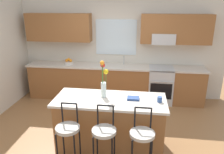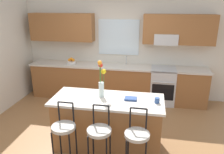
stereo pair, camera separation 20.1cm
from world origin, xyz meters
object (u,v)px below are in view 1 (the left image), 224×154
(oven_range, at_px, (160,85))
(bar_stool_far, at_px, (142,137))
(bar_stool_middle, at_px, (104,134))
(flower_vase, at_px, (104,81))
(mug_ceramic, at_px, (160,99))
(cookbook, at_px, (133,98))
(bar_stool_near, at_px, (68,131))
(kitchen_island, at_px, (110,123))
(fruit_bowl_oranges, at_px, (69,62))

(oven_range, height_order, bar_stool_far, bar_stool_far)
(bar_stool_far, bearing_deg, oven_range, 80.17)
(oven_range, bearing_deg, bar_stool_middle, -110.90)
(flower_vase, relative_size, mug_ceramic, 7.16)
(cookbook, bearing_deg, mug_ceramic, -7.02)
(bar_stool_middle, bearing_deg, bar_stool_near, 180.00)
(bar_stool_near, height_order, cookbook, bar_stool_near)
(bar_stool_near, relative_size, mug_ceramic, 11.58)
(bar_stool_middle, height_order, bar_stool_far, same)
(oven_range, height_order, kitchen_island, same)
(bar_stool_near, distance_m, mug_ceramic, 1.53)
(bar_stool_near, height_order, bar_stool_far, same)
(kitchen_island, relative_size, flower_vase, 2.91)
(bar_stool_middle, xyz_separation_m, cookbook, (0.39, 0.65, 0.30))
(cookbook, xyz_separation_m, fruit_bowl_oranges, (-1.78, 2.02, 0.04))
(mug_ceramic, distance_m, cookbook, 0.43)
(flower_vase, height_order, fruit_bowl_oranges, flower_vase)
(bar_stool_middle, bearing_deg, kitchen_island, 90.00)
(flower_vase, bearing_deg, fruit_bowl_oranges, 122.71)
(bar_stool_near, bearing_deg, flower_vase, 57.46)
(bar_stool_middle, distance_m, cookbook, 0.81)
(kitchen_island, relative_size, mug_ceramic, 20.88)
(oven_range, xyz_separation_m, bar_stool_middle, (-1.01, -2.64, 0.18))
(oven_range, relative_size, bar_stool_near, 0.88)
(mug_ceramic, distance_m, fruit_bowl_oranges, 3.03)
(bar_stool_far, bearing_deg, fruit_bowl_oranges, 126.07)
(bar_stool_far, distance_m, flower_vase, 1.11)
(bar_stool_near, relative_size, bar_stool_far, 1.00)
(mug_ceramic, height_order, cookbook, mug_ceramic)
(bar_stool_middle, bearing_deg, bar_stool_far, 0.00)
(oven_range, distance_m, bar_stool_far, 2.68)
(bar_stool_middle, relative_size, cookbook, 5.21)
(kitchen_island, relative_size, bar_stool_middle, 1.80)
(oven_range, xyz_separation_m, cookbook, (-0.62, -1.99, 0.48))
(fruit_bowl_oranges, bearing_deg, bar_stool_near, -72.48)
(flower_vase, bearing_deg, kitchen_island, -32.21)
(mug_ceramic, height_order, fruit_bowl_oranges, fruit_bowl_oranges)
(cookbook, bearing_deg, bar_stool_middle, -120.87)
(bar_stool_near, bearing_deg, cookbook, 34.65)
(bar_stool_far, xyz_separation_m, cookbook, (-0.16, 0.65, 0.30))
(mug_ceramic, relative_size, fruit_bowl_oranges, 0.38)
(fruit_bowl_oranges, bearing_deg, bar_stool_far, -53.93)
(kitchen_island, height_order, bar_stool_far, bar_stool_far)
(bar_stool_middle, bearing_deg, cookbook, 59.13)
(bar_stool_near, bearing_deg, fruit_bowl_oranges, 107.52)
(kitchen_island, relative_size, bar_stool_far, 1.80)
(mug_ceramic, bearing_deg, bar_stool_far, -114.09)
(bar_stool_middle, bearing_deg, fruit_bowl_oranges, 117.56)
(kitchen_island, distance_m, bar_stool_near, 0.84)
(mug_ceramic, relative_size, cookbook, 0.45)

